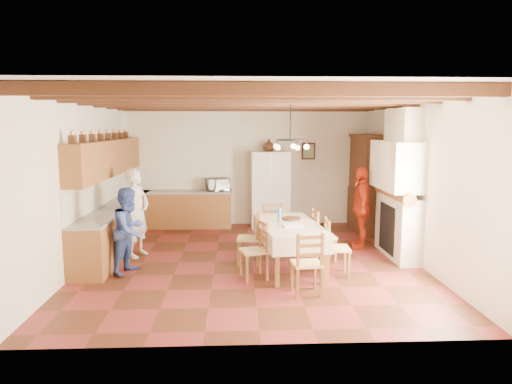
{
  "coord_description": "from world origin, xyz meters",
  "views": [
    {
      "loc": [
        -0.28,
        -8.16,
        2.49
      ],
      "look_at": [
        0.1,
        0.3,
        1.25
      ],
      "focal_mm": 32.0,
      "sensor_mm": 36.0,
      "label": 1
    }
  ],
  "objects_px": {
    "chair_right_near": "(337,247)",
    "person_woman_blue": "(130,230)",
    "chair_end_near": "(307,262)",
    "chair_end_far": "(274,228)",
    "chair_left_near": "(254,250)",
    "microwave": "(218,185)",
    "hutch": "(366,184)",
    "refrigerator": "(269,189)",
    "chair_right_far": "(324,235)",
    "person_woman_red": "(361,208)",
    "person_man": "(137,213)",
    "dining_table": "(289,228)",
    "chair_left_far": "(248,237)"
  },
  "relations": [
    {
      "from": "refrigerator",
      "to": "hutch",
      "type": "relative_size",
      "value": 0.82
    },
    {
      "from": "dining_table",
      "to": "chair_right_near",
      "type": "bearing_deg",
      "value": -24.54
    },
    {
      "from": "person_woman_red",
      "to": "microwave",
      "type": "bearing_deg",
      "value": -114.46
    },
    {
      "from": "hutch",
      "to": "chair_end_far",
      "type": "bearing_deg",
      "value": -148.4
    },
    {
      "from": "refrigerator",
      "to": "hutch",
      "type": "height_order",
      "value": "hutch"
    },
    {
      "from": "dining_table",
      "to": "hutch",
      "type": "bearing_deg",
      "value": 51.91
    },
    {
      "from": "chair_left_far",
      "to": "chair_end_near",
      "type": "height_order",
      "value": "same"
    },
    {
      "from": "person_man",
      "to": "person_woman_red",
      "type": "distance_m",
      "value": 4.44
    },
    {
      "from": "dining_table",
      "to": "person_woman_blue",
      "type": "height_order",
      "value": "person_woman_blue"
    },
    {
      "from": "chair_right_far",
      "to": "person_woman_blue",
      "type": "distance_m",
      "value": 3.47
    },
    {
      "from": "hutch",
      "to": "chair_end_near",
      "type": "bearing_deg",
      "value": -120.11
    },
    {
      "from": "hutch",
      "to": "refrigerator",
      "type": "bearing_deg",
      "value": 157.7
    },
    {
      "from": "dining_table",
      "to": "chair_right_far",
      "type": "height_order",
      "value": "chair_right_far"
    },
    {
      "from": "chair_right_near",
      "to": "person_woman_blue",
      "type": "bearing_deg",
      "value": 87.4
    },
    {
      "from": "hutch",
      "to": "dining_table",
      "type": "xyz_separation_m",
      "value": [
        -2.11,
        -2.69,
        -0.41
      ]
    },
    {
      "from": "chair_left_near",
      "to": "microwave",
      "type": "relative_size",
      "value": 1.76
    },
    {
      "from": "chair_right_near",
      "to": "chair_right_far",
      "type": "distance_m",
      "value": 0.83
    },
    {
      "from": "refrigerator",
      "to": "chair_end_far",
      "type": "height_order",
      "value": "refrigerator"
    },
    {
      "from": "hutch",
      "to": "person_woman_blue",
      "type": "xyz_separation_m",
      "value": [
        -4.83,
        -2.74,
        -0.41
      ]
    },
    {
      "from": "refrigerator",
      "to": "person_woman_red",
      "type": "distance_m",
      "value": 2.71
    },
    {
      "from": "chair_end_far",
      "to": "person_woman_blue",
      "type": "relative_size",
      "value": 0.66
    },
    {
      "from": "dining_table",
      "to": "chair_end_far",
      "type": "bearing_deg",
      "value": 98.87
    },
    {
      "from": "chair_right_near",
      "to": "person_woman_red",
      "type": "height_order",
      "value": "person_woman_red"
    },
    {
      "from": "chair_left_near",
      "to": "chair_end_near",
      "type": "xyz_separation_m",
      "value": [
        0.76,
        -0.73,
        0.0
      ]
    },
    {
      "from": "refrigerator",
      "to": "dining_table",
      "type": "relative_size",
      "value": 0.95
    },
    {
      "from": "chair_right_near",
      "to": "chair_right_far",
      "type": "bearing_deg",
      "value": 6.62
    },
    {
      "from": "chair_end_near",
      "to": "person_man",
      "type": "height_order",
      "value": "person_man"
    },
    {
      "from": "refrigerator",
      "to": "person_woman_red",
      "type": "xyz_separation_m",
      "value": [
        1.71,
        -2.1,
        -0.1
      ]
    },
    {
      "from": "dining_table",
      "to": "person_woman_red",
      "type": "bearing_deg",
      "value": 39.99
    },
    {
      "from": "dining_table",
      "to": "microwave",
      "type": "xyz_separation_m",
      "value": [
        -1.36,
        3.45,
        0.32
      ]
    },
    {
      "from": "refrigerator",
      "to": "microwave",
      "type": "xyz_separation_m",
      "value": [
        -1.27,
        -0.02,
        0.12
      ]
    },
    {
      "from": "person_woman_red",
      "to": "chair_left_near",
      "type": "bearing_deg",
      "value": -40.75
    },
    {
      "from": "person_man",
      "to": "person_woman_red",
      "type": "relative_size",
      "value": 1.02
    },
    {
      "from": "person_woman_blue",
      "to": "chair_end_near",
      "type": "bearing_deg",
      "value": -89.61
    },
    {
      "from": "chair_left_near",
      "to": "chair_right_near",
      "type": "distance_m",
      "value": 1.4
    },
    {
      "from": "chair_end_near",
      "to": "chair_end_far",
      "type": "distance_m",
      "value": 2.31
    },
    {
      "from": "chair_right_far",
      "to": "person_man",
      "type": "distance_m",
      "value": 3.55
    },
    {
      "from": "hutch",
      "to": "chair_end_near",
      "type": "height_order",
      "value": "hutch"
    },
    {
      "from": "person_man",
      "to": "refrigerator",
      "type": "bearing_deg",
      "value": -26.19
    },
    {
      "from": "refrigerator",
      "to": "chair_end_near",
      "type": "bearing_deg",
      "value": -90.75
    },
    {
      "from": "chair_end_near",
      "to": "chair_end_far",
      "type": "bearing_deg",
      "value": -88.39
    },
    {
      "from": "refrigerator",
      "to": "person_woman_red",
      "type": "relative_size",
      "value": 1.12
    },
    {
      "from": "hutch",
      "to": "person_man",
      "type": "relative_size",
      "value": 1.35
    },
    {
      "from": "person_woman_red",
      "to": "chair_right_far",
      "type": "bearing_deg",
      "value": -35.76
    },
    {
      "from": "chair_end_near",
      "to": "hutch",
      "type": "bearing_deg",
      "value": -123.02
    },
    {
      "from": "chair_left_far",
      "to": "person_woman_blue",
      "type": "xyz_separation_m",
      "value": [
        -2.02,
        -0.45,
        0.25
      ]
    },
    {
      "from": "chair_end_near",
      "to": "person_man",
      "type": "distance_m",
      "value": 3.62
    },
    {
      "from": "microwave",
      "to": "chair_right_far",
      "type": "bearing_deg",
      "value": -73.12
    },
    {
      "from": "chair_right_far",
      "to": "refrigerator",
      "type": "bearing_deg",
      "value": 9.29
    },
    {
      "from": "hutch",
      "to": "chair_left_far",
      "type": "bearing_deg",
      "value": -143.68
    }
  ]
}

